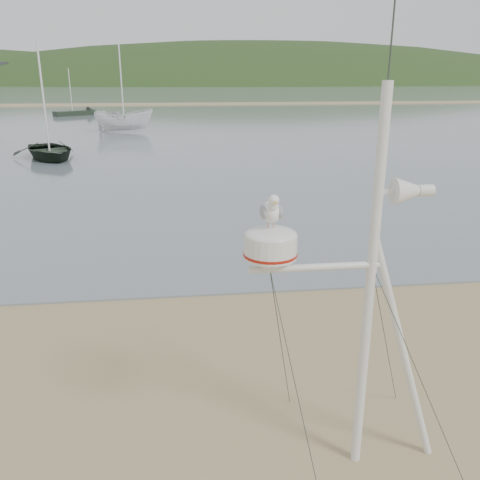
{
  "coord_description": "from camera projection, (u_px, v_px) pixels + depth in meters",
  "views": [
    {
      "loc": [
        1.55,
        -5.55,
        4.37
      ],
      "look_at": [
        2.34,
        1.0,
        2.19
      ],
      "focal_mm": 38.0,
      "sensor_mm": 36.0,
      "label": 1
    }
  ],
  "objects": [
    {
      "name": "boat_dark",
      "position": [
        45.0,
        116.0,
        26.0
      ],
      "size": [
        3.26,
        2.22,
        4.45
      ],
      "primitive_type": "imported",
      "rotation": [
        0.0,
        0.0,
        0.45
      ],
      "color": "black",
      "rests_on": "water"
    },
    {
      "name": "hill_ridge",
      "position": [
        214.0,
        127.0,
        236.25
      ],
      "size": [
        620.0,
        180.0,
        80.0
      ],
      "color": "#1D3214",
      "rests_on": "ground"
    },
    {
      "name": "water",
      "position": [
        170.0,
        90.0,
        130.85
      ],
      "size": [
        560.0,
        256.0,
        0.04
      ],
      "primitive_type": "cube",
      "color": "slate",
      "rests_on": "ground"
    },
    {
      "name": "boat_white",
      "position": [
        123.0,
        101.0,
        38.22
      ],
      "size": [
        1.96,
        1.92,
        4.53
      ],
      "primitive_type": "imported",
      "rotation": [
        0.0,
        0.0,
        1.44
      ],
      "color": "white",
      "rests_on": "water"
    },
    {
      "name": "far_cottages",
      "position": [
        179.0,
        74.0,
        190.28
      ],
      "size": [
        294.4,
        6.3,
        8.0
      ],
      "color": "silver",
      "rests_on": "ground"
    },
    {
      "name": "sandbar",
      "position": [
        166.0,
        104.0,
        72.39
      ],
      "size": [
        560.0,
        7.0,
        0.07
      ],
      "primitive_type": "cube",
      "color": "#8C7850",
      "rests_on": "water"
    },
    {
      "name": "ground",
      "position": [
        66.0,
        435.0,
        6.43
      ],
      "size": [
        560.0,
        560.0,
        0.0
      ],
      "primitive_type": "plane",
      "color": "#8C7850",
      "rests_on": "ground"
    },
    {
      "name": "mast_rig",
      "position": [
        359.0,
        369.0,
        5.58
      ],
      "size": [
        2.32,
        2.47,
        5.23
      ],
      "color": "silver",
      "rests_on": "ground"
    },
    {
      "name": "sailboat_dark_mid",
      "position": [
        83.0,
        113.0,
        54.34
      ],
      "size": [
        4.85,
        3.96,
        5.12
      ],
      "color": "black",
      "rests_on": "ground"
    }
  ]
}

